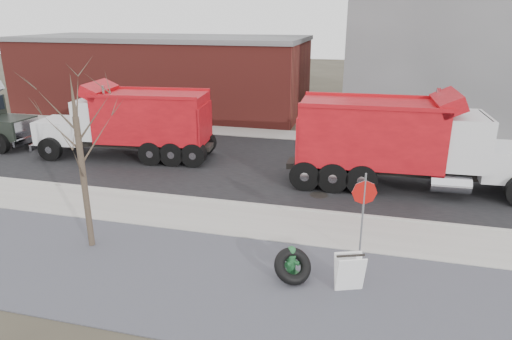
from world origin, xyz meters
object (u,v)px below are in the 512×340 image
(sandwich_board, at_px, (350,272))
(dump_truck_red_a, at_px, (404,140))
(truck_tire, at_px, (293,266))
(fire_hydrant, at_px, (291,262))
(stop_sign, at_px, (364,201))
(dump_truck_red_b, at_px, (131,121))

(sandwich_board, distance_m, dump_truck_red_a, 8.29)
(truck_tire, bearing_deg, sandwich_board, -3.44)
(dump_truck_red_a, bearing_deg, truck_tire, -113.11)
(sandwich_board, bearing_deg, fire_hydrant, 147.10)
(stop_sign, relative_size, sandwich_board, 2.59)
(truck_tire, height_order, dump_truck_red_b, dump_truck_red_b)
(fire_hydrant, relative_size, dump_truck_red_b, 0.10)
(dump_truck_red_b, bearing_deg, dump_truck_red_a, 169.20)
(fire_hydrant, xyz_separation_m, stop_sign, (1.75, 1.43, 1.38))
(truck_tire, relative_size, dump_truck_red_a, 0.14)
(truck_tire, xyz_separation_m, dump_truck_red_a, (2.98, 7.93, 1.54))
(stop_sign, height_order, dump_truck_red_a, dump_truck_red_a)
(dump_truck_red_b, bearing_deg, fire_hydrant, 131.07)
(dump_truck_red_a, bearing_deg, fire_hydrant, -114.22)
(truck_tire, distance_m, stop_sign, 2.71)
(fire_hydrant, bearing_deg, dump_truck_red_a, 89.99)
(truck_tire, bearing_deg, fire_hydrant, 110.45)
(dump_truck_red_a, height_order, dump_truck_red_b, dump_truck_red_a)
(dump_truck_red_a, bearing_deg, dump_truck_red_b, 173.15)
(sandwich_board, relative_size, dump_truck_red_a, 0.10)
(fire_hydrant, distance_m, stop_sign, 2.65)
(stop_sign, distance_m, dump_truck_red_a, 6.41)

